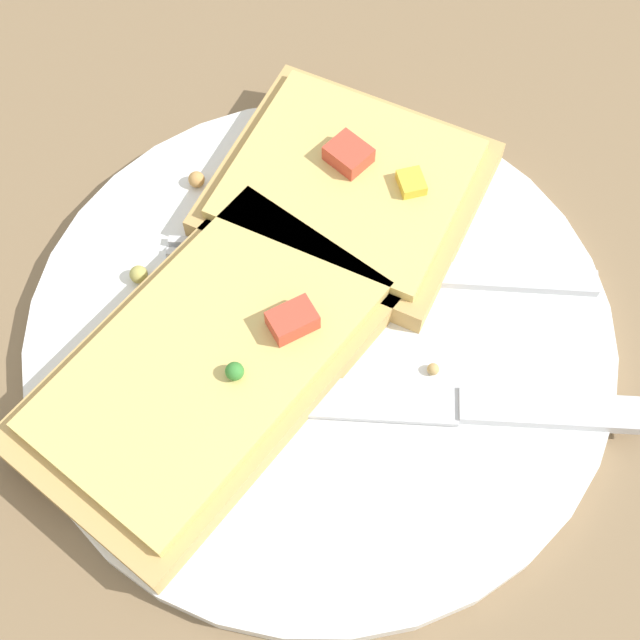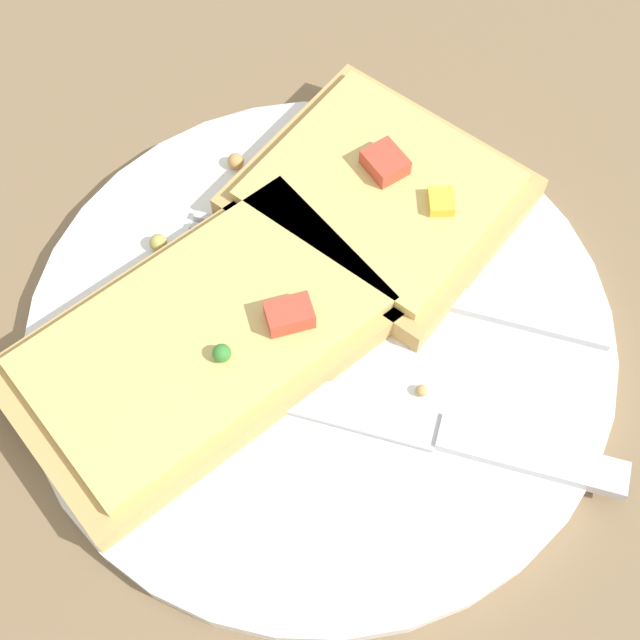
# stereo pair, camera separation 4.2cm
# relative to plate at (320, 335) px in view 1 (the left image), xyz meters

# --- Properties ---
(ground_plane) EXTENTS (4.00, 4.00, 0.00)m
(ground_plane) POSITION_rel_plate_xyz_m (0.00, 0.00, -0.01)
(ground_plane) COLOR #7F6647
(plate) EXTENTS (0.29, 0.29, 0.01)m
(plate) POSITION_rel_plate_xyz_m (0.00, 0.00, 0.00)
(plate) COLOR white
(plate) RESTS_ON ground
(fork) EXTENTS (0.22, 0.07, 0.01)m
(fork) POSITION_rel_plate_xyz_m (0.01, 0.04, 0.01)
(fork) COLOR silver
(fork) RESTS_ON plate
(knife) EXTENTS (0.22, 0.07, 0.01)m
(knife) POSITION_rel_plate_xyz_m (0.06, -0.02, 0.01)
(knife) COLOR silver
(knife) RESTS_ON plate
(pizza_slice_main) EXTENTS (0.16, 0.21, 0.03)m
(pizza_slice_main) POSITION_rel_plate_xyz_m (-0.04, -0.04, 0.02)
(pizza_slice_main) COLOR tan
(pizza_slice_main) RESTS_ON plate
(pizza_slice_corner) EXTENTS (0.14, 0.13, 0.03)m
(pizza_slice_corner) POSITION_rel_plate_xyz_m (-0.01, 0.08, 0.02)
(pizza_slice_corner) COLOR tan
(pizza_slice_corner) RESTS_ON plate
(crumb_scatter) EXTENTS (0.16, 0.08, 0.01)m
(crumb_scatter) POSITION_rel_plate_xyz_m (-0.03, 0.02, 0.01)
(crumb_scatter) COLOR tan
(crumb_scatter) RESTS_ON plate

